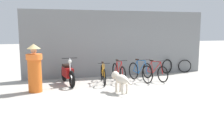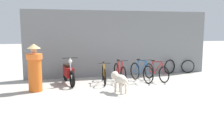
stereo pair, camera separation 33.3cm
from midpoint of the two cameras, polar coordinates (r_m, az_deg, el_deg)
name	(u,v)px [view 1 (the left image)]	position (r m, az deg, el deg)	size (l,w,h in m)	color
ground_plane	(151,93)	(8.86, 7.40, -4.93)	(60.00, 60.00, 0.00)	#ADA89E
shop_wall_back	(118,44)	(11.82, 0.56, 5.76)	(8.41, 0.20, 2.89)	slate
bicycle_0	(103,74)	(10.26, -2.87, -0.95)	(0.46, 1.71, 0.84)	black
bicycle_1	(119,72)	(10.55, 0.56, -0.55)	(0.46, 1.68, 0.90)	black
bicycle_2	(140,72)	(10.64, 5.24, -0.44)	(0.48, 1.67, 0.92)	black
bicycle_3	(155,72)	(10.93, 8.41, -0.40)	(0.49, 1.65, 0.85)	black
motorcycle	(68,73)	(10.18, -10.55, -0.73)	(0.58, 1.93, 1.06)	black
stray_dog	(120,79)	(8.72, 0.64, -1.97)	(0.50, 1.04, 0.69)	beige
person_in_robes	(35,68)	(9.17, -17.51, 0.44)	(0.59, 0.59, 1.62)	orange
spare_tire_left	(185,66)	(13.13, 14.86, 0.83)	(0.61, 0.24, 0.63)	black
spare_tire_right	(167,66)	(12.63, 11.14, 0.77)	(0.67, 0.26, 0.68)	black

